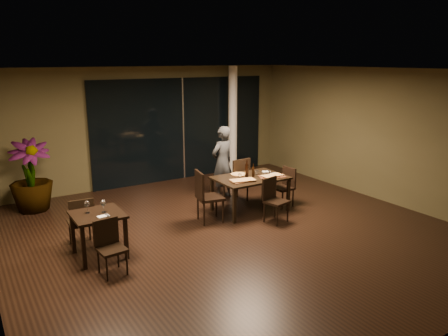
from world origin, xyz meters
TOP-DOWN VIEW (x-y plane):
  - ground at (0.00, 0.00)m, footprint 8.00×8.00m
  - wall_back at (0.00, 4.05)m, footprint 8.00×0.10m
  - wall_front at (0.00, -4.05)m, footprint 8.00×0.10m
  - wall_right at (4.05, 0.00)m, footprint 0.10×8.00m
  - ceiling at (0.00, 0.00)m, footprint 8.00×8.00m
  - window_panel at (1.00, 3.96)m, footprint 5.00×0.06m
  - column at (2.40, 3.65)m, footprint 0.24×0.24m
  - main_table at (1.00, 0.80)m, footprint 1.50×1.00m
  - side_table at (-2.40, 0.30)m, footprint 0.80×0.80m
  - chair_main_far at (1.12, 1.44)m, footprint 0.50×0.50m
  - chair_main_near at (1.05, 0.07)m, footprint 0.49×0.49m
  - chair_main_left at (-0.13, 0.73)m, footprint 0.57×0.57m
  - chair_main_right at (1.88, 0.69)m, footprint 0.43×0.43m
  - chair_side_far at (-2.54, 0.81)m, footprint 0.44×0.44m
  - chair_side_near at (-2.42, -0.36)m, footprint 0.43×0.43m
  - diner at (0.98, 1.90)m, footprint 0.64×0.50m
  - potted_plant at (-2.96, 3.28)m, footprint 0.85×0.85m
  - pizza_board_left at (0.67, 0.61)m, footprint 0.50×0.25m
  - pizza_board_right at (1.40, 0.57)m, footprint 0.63×0.46m
  - oblong_pizza_left at (0.67, 0.61)m, footprint 0.51×0.32m
  - oblong_pizza_right at (1.40, 0.57)m, footprint 0.45×0.21m
  - round_pizza at (0.89, 1.09)m, footprint 0.33×0.33m
  - bottle_a at (0.95, 0.87)m, footprint 0.07×0.07m
  - bottle_b at (1.07, 0.79)m, footprint 0.06×0.06m
  - bottle_c at (1.01, 0.94)m, footprint 0.07×0.07m
  - tumbler_left at (0.77, 0.86)m, footprint 0.07×0.07m
  - tumbler_right at (1.24, 0.90)m, footprint 0.07×0.07m
  - napkin_near at (1.59, 0.72)m, footprint 0.19×0.12m
  - napkin_far at (1.55, 0.96)m, footprint 0.20×0.15m
  - wine_glass_a at (-2.53, 0.40)m, footprint 0.09×0.09m
  - wine_glass_b at (-2.29, 0.30)m, footprint 0.09×0.09m
  - side_napkin at (-2.36, 0.09)m, footprint 0.19×0.13m

SIDE VIEW (x-z plane):
  - ground at x=0.00m, z-range 0.00..0.00m
  - chair_side_near at x=-2.42m, z-range 0.05..0.89m
  - chair_main_right at x=1.88m, z-range 0.05..0.90m
  - chair_main_near at x=1.05m, z-range 0.05..0.94m
  - chair_side_far at x=-2.54m, z-range 0.05..0.95m
  - chair_main_far at x=1.12m, z-range 0.06..1.08m
  - chair_main_left at x=-0.13m, z-range 0.06..1.11m
  - side_table at x=-2.40m, z-range 0.25..1.00m
  - main_table at x=1.00m, z-range 0.30..1.05m
  - pizza_board_left at x=0.67m, z-range 0.75..0.76m
  - pizza_board_right at x=1.40m, z-range 0.75..0.76m
  - round_pizza at x=0.89m, z-range 0.75..0.76m
  - napkin_near at x=1.59m, z-range 0.75..0.76m
  - napkin_far at x=1.55m, z-range 0.75..0.76m
  - side_napkin at x=-2.36m, z-range 0.75..0.76m
  - potted_plant at x=-2.96m, z-range 0.00..1.54m
  - oblong_pizza_left at x=0.67m, z-range 0.77..0.78m
  - oblong_pizza_right at x=1.40m, z-range 0.77..0.78m
  - tumbler_right at x=1.24m, z-range 0.75..0.83m
  - tumbler_left at x=0.77m, z-range 0.75..0.84m
  - wine_glass_b at x=-2.29m, z-range 0.75..0.95m
  - diner at x=0.98m, z-range 0.00..1.70m
  - wine_glass_a at x=-2.53m, z-range 0.75..0.95m
  - bottle_b at x=1.07m, z-range 0.75..1.03m
  - bottle_a at x=0.95m, z-range 0.75..1.06m
  - bottle_c at x=1.01m, z-range 0.75..1.09m
  - window_panel at x=1.00m, z-range 0.00..2.70m
  - wall_back at x=0.00m, z-range 0.00..3.00m
  - wall_front at x=0.00m, z-range 0.00..3.00m
  - wall_right at x=4.05m, z-range 0.00..3.00m
  - column at x=2.40m, z-range 0.00..3.00m
  - ceiling at x=0.00m, z-range 3.00..3.04m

